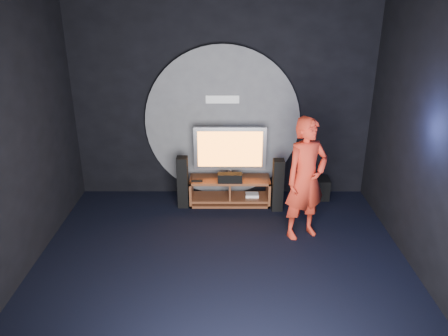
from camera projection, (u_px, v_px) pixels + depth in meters
The scene contains 14 objects.
floor at pixel (222, 275), 5.59m from camera, with size 5.00×5.00×0.00m, color black.
back_wall at pixel (222, 96), 7.24m from camera, with size 5.00×0.04×3.50m, color black.
front_wall at pixel (219, 284), 2.61m from camera, with size 5.00×0.04×3.50m, color black.
left_wall at pixel (1, 146), 4.93m from camera, with size 0.04×5.00×3.50m, color black.
right_wall at pixel (443, 146), 4.92m from camera, with size 0.04×5.00×3.50m, color black.
wall_disc_panel at pixel (222, 123), 7.36m from camera, with size 2.60×0.11×2.60m.
media_console at pixel (230, 192), 7.41m from camera, with size 1.35×0.45×0.45m.
tv at pixel (230, 150), 7.20m from camera, with size 1.19×0.22×0.88m.
center_speaker at pixel (230, 178), 7.15m from camera, with size 0.40×0.15×0.15m, color black.
remote at pixel (197, 181), 7.20m from camera, with size 0.18×0.05×0.02m, color black.
tower_speaker_left at pixel (183, 182), 7.21m from camera, with size 0.18×0.19×0.88m, color black.
tower_speaker_right at pixel (278, 185), 7.10m from camera, with size 0.18×0.19×0.88m, color black.
subwoofer at pixel (319, 188), 7.60m from camera, with size 0.33×0.33×0.36m, color black.
player at pixel (306, 179), 6.17m from camera, with size 0.66×0.43×1.80m, color red.
Camera 1 is at (0.03, -4.66, 3.38)m, focal length 35.00 mm.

